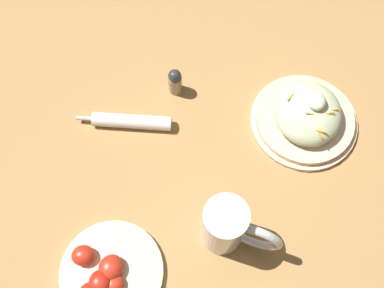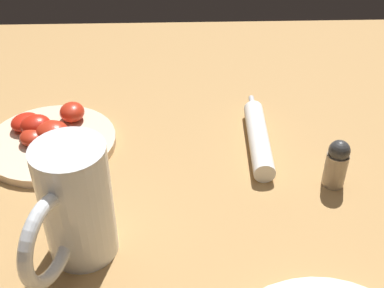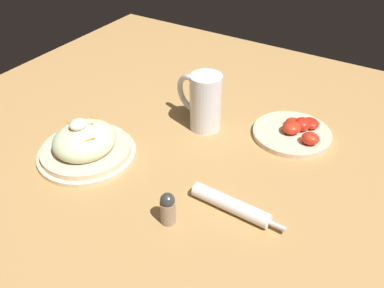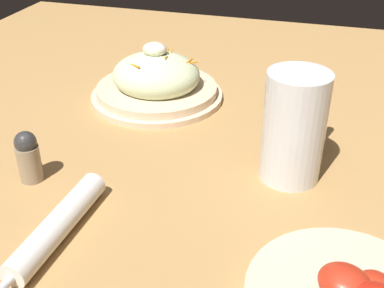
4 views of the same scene
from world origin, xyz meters
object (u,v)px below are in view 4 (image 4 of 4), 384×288
object	(u,v)px
beer_mug	(295,130)
napkin_roll	(57,226)
salad_plate	(157,82)
salt_shaker	(28,156)

from	to	relation	value
beer_mug	napkin_roll	xyz separation A→B (m)	(0.24, 0.21, -0.05)
beer_mug	napkin_roll	distance (m)	0.32
napkin_roll	salad_plate	bearing A→B (deg)	-87.35
salad_plate	salt_shaker	xyz separation A→B (m)	(0.08, 0.29, 0.01)
salad_plate	beer_mug	size ratio (longest dim) A/B	1.56
beer_mug	salt_shaker	size ratio (longest dim) A/B	2.06
salad_plate	napkin_roll	world-z (taller)	salad_plate
salad_plate	salt_shaker	bearing A→B (deg)	75.38
beer_mug	napkin_roll	world-z (taller)	beer_mug
salad_plate	salt_shaker	world-z (taller)	salad_plate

